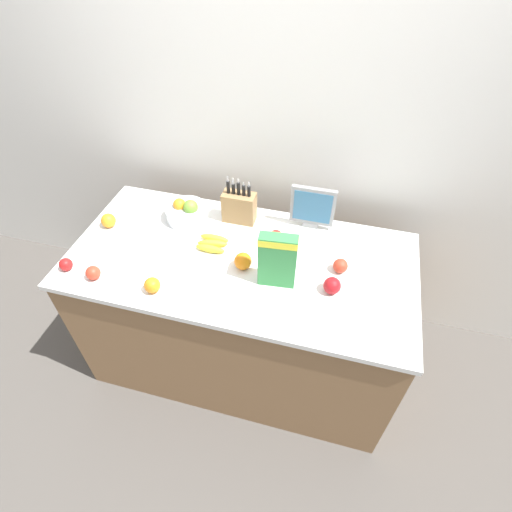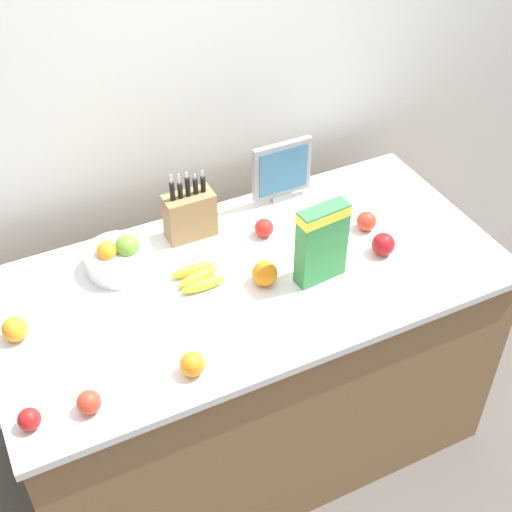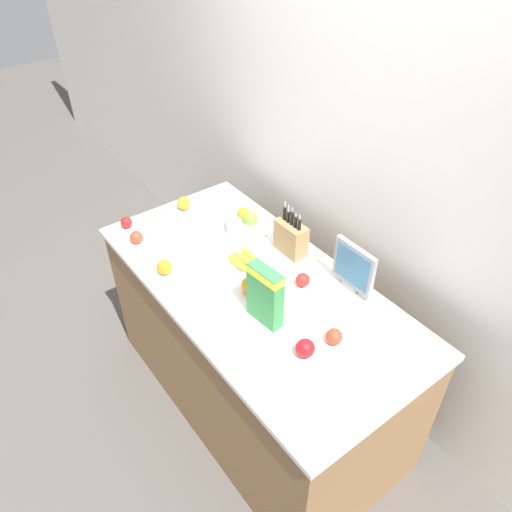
{
  "view_description": "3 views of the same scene",
  "coord_description": "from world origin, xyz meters",
  "px_view_note": "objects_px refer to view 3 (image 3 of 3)",
  "views": [
    {
      "loc": [
        0.45,
        -1.37,
        2.37
      ],
      "look_at": [
        0.09,
        -0.04,
        1.01
      ],
      "focal_mm": 28.0,
      "sensor_mm": 36.0,
      "label": 1
    },
    {
      "loc": [
        -0.77,
        -1.63,
        2.57
      ],
      "look_at": [
        0.03,
        0.01,
        1.0
      ],
      "focal_mm": 50.0,
      "sensor_mm": 36.0,
      "label": 2
    },
    {
      "loc": [
        1.44,
        -1.08,
        2.56
      ],
      "look_at": [
        -0.08,
        0.06,
        1.02
      ],
      "focal_mm": 35.0,
      "sensor_mm": 36.0,
      "label": 3
    }
  ],
  "objects_px": {
    "fruit_bowl": "(247,223)",
    "apple_by_knife_block": "(126,222)",
    "apple_front": "(136,237)",
    "orange_front_right": "(184,203)",
    "apple_near_bananas": "(303,280)",
    "orange_mid_right": "(165,267)",
    "cereal_box": "(265,293)",
    "apple_rightmost": "(305,348)",
    "small_monitor": "(354,267)",
    "apple_leftmost": "(334,337)",
    "knife_block": "(291,237)",
    "orange_back_center": "(250,285)",
    "banana_bunch": "(244,259)"
  },
  "relations": [
    {
      "from": "fruit_bowl",
      "to": "apple_by_knife_block",
      "type": "bearing_deg",
      "value": -129.16
    },
    {
      "from": "apple_rightmost",
      "to": "orange_mid_right",
      "type": "relative_size",
      "value": 1.07
    },
    {
      "from": "orange_back_center",
      "to": "orange_mid_right",
      "type": "bearing_deg",
      "value": -145.03
    },
    {
      "from": "cereal_box",
      "to": "apple_leftmost",
      "type": "xyz_separation_m",
      "value": [
        0.29,
        0.15,
        -0.12
      ]
    },
    {
      "from": "banana_bunch",
      "to": "apple_front",
      "type": "relative_size",
      "value": 2.3
    },
    {
      "from": "banana_bunch",
      "to": "orange_mid_right",
      "type": "height_order",
      "value": "orange_mid_right"
    },
    {
      "from": "small_monitor",
      "to": "apple_rightmost",
      "type": "height_order",
      "value": "small_monitor"
    },
    {
      "from": "apple_front",
      "to": "small_monitor",
      "type": "bearing_deg",
      "value": 34.53
    },
    {
      "from": "apple_near_bananas",
      "to": "orange_mid_right",
      "type": "distance_m",
      "value": 0.68
    },
    {
      "from": "knife_block",
      "to": "apple_front",
      "type": "height_order",
      "value": "knife_block"
    },
    {
      "from": "apple_near_bananas",
      "to": "orange_front_right",
      "type": "height_order",
      "value": "orange_front_right"
    },
    {
      "from": "orange_mid_right",
      "to": "orange_back_center",
      "type": "bearing_deg",
      "value": 34.97
    },
    {
      "from": "apple_by_knife_block",
      "to": "orange_back_center",
      "type": "xyz_separation_m",
      "value": [
        0.84,
        0.24,
        0.01
      ]
    },
    {
      "from": "apple_rightmost",
      "to": "apple_leftmost",
      "type": "height_order",
      "value": "apple_rightmost"
    },
    {
      "from": "apple_leftmost",
      "to": "orange_mid_right",
      "type": "xyz_separation_m",
      "value": [
        -0.83,
        -0.36,
        0.0
      ]
    },
    {
      "from": "apple_front",
      "to": "apple_near_bananas",
      "type": "relative_size",
      "value": 1.02
    },
    {
      "from": "apple_front",
      "to": "apple_by_knife_block",
      "type": "relative_size",
      "value": 1.08
    },
    {
      "from": "fruit_bowl",
      "to": "apple_rightmost",
      "type": "xyz_separation_m",
      "value": [
        0.86,
        -0.33,
        -0.01
      ]
    },
    {
      "from": "fruit_bowl",
      "to": "banana_bunch",
      "type": "relative_size",
      "value": 1.42
    },
    {
      "from": "apple_front",
      "to": "apple_leftmost",
      "type": "bearing_deg",
      "value": 17.2
    },
    {
      "from": "knife_block",
      "to": "apple_near_bananas",
      "type": "xyz_separation_m",
      "value": [
        0.24,
        -0.12,
        -0.06
      ]
    },
    {
      "from": "orange_back_center",
      "to": "cereal_box",
      "type": "bearing_deg",
      "value": -16.12
    },
    {
      "from": "apple_leftmost",
      "to": "orange_mid_right",
      "type": "relative_size",
      "value": 0.95
    },
    {
      "from": "small_monitor",
      "to": "orange_front_right",
      "type": "xyz_separation_m",
      "value": [
        -1.08,
        -0.28,
        -0.1
      ]
    },
    {
      "from": "apple_front",
      "to": "orange_back_center",
      "type": "height_order",
      "value": "orange_back_center"
    },
    {
      "from": "knife_block",
      "to": "apple_leftmost",
      "type": "bearing_deg",
      "value": -23.2
    },
    {
      "from": "fruit_bowl",
      "to": "orange_mid_right",
      "type": "relative_size",
      "value": 2.99
    },
    {
      "from": "cereal_box",
      "to": "orange_back_center",
      "type": "height_order",
      "value": "cereal_box"
    },
    {
      "from": "fruit_bowl",
      "to": "apple_rightmost",
      "type": "height_order",
      "value": "fruit_bowl"
    },
    {
      "from": "small_monitor",
      "to": "apple_rightmost",
      "type": "distance_m",
      "value": 0.48
    },
    {
      "from": "small_monitor",
      "to": "banana_bunch",
      "type": "bearing_deg",
      "value": -148.22
    },
    {
      "from": "apple_front",
      "to": "orange_mid_right",
      "type": "distance_m",
      "value": 0.31
    },
    {
      "from": "apple_leftmost",
      "to": "orange_back_center",
      "type": "bearing_deg",
      "value": -167.99
    },
    {
      "from": "cereal_box",
      "to": "orange_front_right",
      "type": "xyz_separation_m",
      "value": [
        -0.99,
        0.17,
        -0.12
      ]
    },
    {
      "from": "apple_front",
      "to": "apple_by_knife_block",
      "type": "xyz_separation_m",
      "value": [
        -0.16,
        0.02,
        -0.0
      ]
    },
    {
      "from": "fruit_bowl",
      "to": "apple_leftmost",
      "type": "relative_size",
      "value": 3.14
    },
    {
      "from": "knife_block",
      "to": "cereal_box",
      "type": "relative_size",
      "value": 0.96
    },
    {
      "from": "orange_back_center",
      "to": "orange_front_right",
      "type": "height_order",
      "value": "orange_back_center"
    },
    {
      "from": "knife_block",
      "to": "orange_mid_right",
      "type": "bearing_deg",
      "value": -111.69
    },
    {
      "from": "apple_front",
      "to": "orange_mid_right",
      "type": "bearing_deg",
      "value": -0.21
    },
    {
      "from": "apple_by_knife_block",
      "to": "orange_front_right",
      "type": "height_order",
      "value": "orange_front_right"
    },
    {
      "from": "apple_front",
      "to": "orange_front_right",
      "type": "height_order",
      "value": "orange_front_right"
    },
    {
      "from": "orange_front_right",
      "to": "orange_mid_right",
      "type": "height_order",
      "value": "orange_front_right"
    },
    {
      "from": "cereal_box",
      "to": "fruit_bowl",
      "type": "distance_m",
      "value": 0.69
    },
    {
      "from": "apple_by_knife_block",
      "to": "orange_mid_right",
      "type": "xyz_separation_m",
      "value": [
        0.47,
        -0.02,
        0.01
      ]
    },
    {
      "from": "orange_mid_right",
      "to": "banana_bunch",
      "type": "bearing_deg",
      "value": 65.23
    },
    {
      "from": "fruit_bowl",
      "to": "orange_mid_right",
      "type": "distance_m",
      "value": 0.54
    },
    {
      "from": "banana_bunch",
      "to": "orange_front_right",
      "type": "distance_m",
      "value": 0.61
    },
    {
      "from": "knife_block",
      "to": "orange_mid_right",
      "type": "distance_m",
      "value": 0.66
    },
    {
      "from": "apple_front",
      "to": "orange_front_right",
      "type": "bearing_deg",
      "value": 109.06
    }
  ]
}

